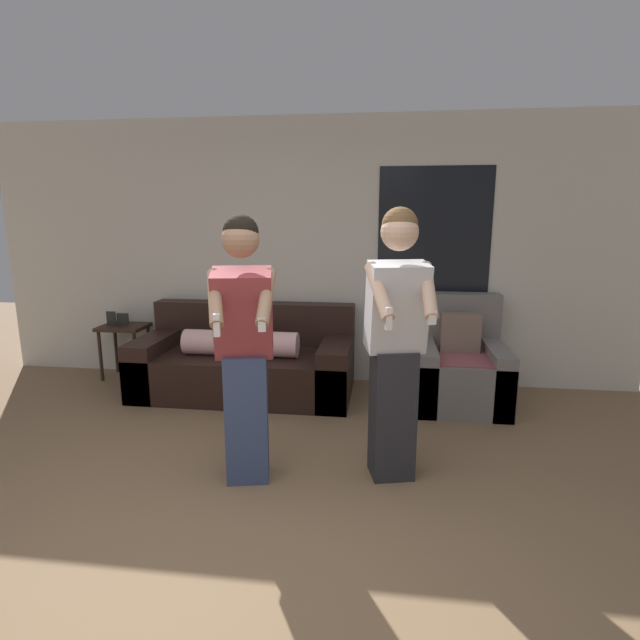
% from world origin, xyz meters
% --- Properties ---
extents(ground_plane, '(14.00, 14.00, 0.00)m').
position_xyz_m(ground_plane, '(0.00, 0.00, 0.00)').
color(ground_plane, '#846647').
extents(wall_back, '(6.75, 0.07, 2.70)m').
position_xyz_m(wall_back, '(0.02, 3.15, 1.35)').
color(wall_back, beige).
rests_on(wall_back, ground_plane).
extents(couch, '(2.09, 0.98, 0.85)m').
position_xyz_m(couch, '(-0.52, 2.63, 0.30)').
color(couch, black).
rests_on(couch, ground_plane).
extents(armchair, '(0.82, 0.93, 0.99)m').
position_xyz_m(armchair, '(1.53, 2.63, 0.33)').
color(armchair, slate).
rests_on(armchair, ground_plane).
extents(side_table, '(0.47, 0.39, 0.73)m').
position_xyz_m(side_table, '(-1.95, 2.89, 0.48)').
color(side_table, '#332319').
rests_on(side_table, ground_plane).
extents(person_left, '(0.44, 0.56, 1.74)m').
position_xyz_m(person_left, '(-0.05, 0.97, 0.91)').
color(person_left, '#384770').
rests_on(person_left, ground_plane).
extents(person_right, '(0.45, 0.55, 1.79)m').
position_xyz_m(person_right, '(0.90, 1.15, 0.94)').
color(person_right, '#28282D').
rests_on(person_right, ground_plane).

